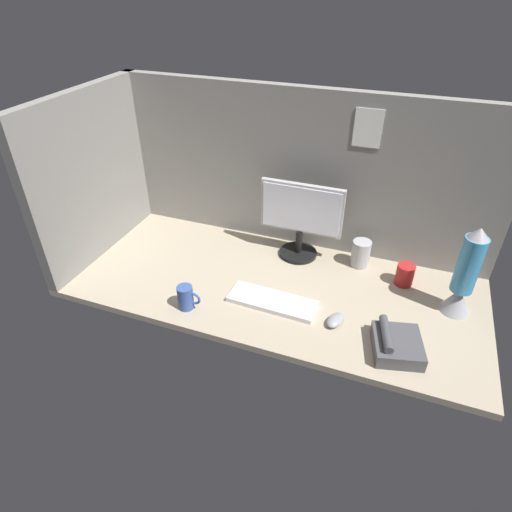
{
  "coord_description": "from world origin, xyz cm",
  "views": [
    {
      "loc": [
        46.21,
        -145.93,
        118.55
      ],
      "look_at": [
        1.68,
        0.0,
        14.0
      ],
      "focal_mm": 30.41,
      "sensor_mm": 36.0,
      "label": 1
    }
  ],
  "objects_px": {
    "monitor": "(301,218)",
    "keyboard": "(272,301)",
    "mug_steel": "(361,254)",
    "mug_red_plastic": "(405,275)",
    "mug_ceramic_blue": "(186,297)",
    "lava_lamp": "(464,278)",
    "desk_phone": "(396,344)",
    "mouse": "(335,320)"
  },
  "relations": [
    {
      "from": "monitor",
      "to": "lava_lamp",
      "type": "bearing_deg",
      "value": -13.79
    },
    {
      "from": "desk_phone",
      "to": "mouse",
      "type": "bearing_deg",
      "value": 164.33
    },
    {
      "from": "mug_ceramic_blue",
      "to": "lava_lamp",
      "type": "xyz_separation_m",
      "value": [
        1.03,
        0.37,
        0.11
      ]
    },
    {
      "from": "mug_red_plastic",
      "to": "monitor",
      "type": "bearing_deg",
      "value": 172.71
    },
    {
      "from": "keyboard",
      "to": "mouse",
      "type": "distance_m",
      "value": 0.27
    },
    {
      "from": "mug_red_plastic",
      "to": "lava_lamp",
      "type": "height_order",
      "value": "lava_lamp"
    },
    {
      "from": "keyboard",
      "to": "desk_phone",
      "type": "xyz_separation_m",
      "value": [
        0.51,
        -0.09,
        0.02
      ]
    },
    {
      "from": "mug_red_plastic",
      "to": "mug_ceramic_blue",
      "type": "height_order",
      "value": "mug_ceramic_blue"
    },
    {
      "from": "mug_red_plastic",
      "to": "mug_ceramic_blue",
      "type": "distance_m",
      "value": 0.95
    },
    {
      "from": "keyboard",
      "to": "mouse",
      "type": "xyz_separation_m",
      "value": [
        0.27,
        -0.03,
        0.01
      ]
    },
    {
      "from": "mouse",
      "to": "mug_ceramic_blue",
      "type": "distance_m",
      "value": 0.61
    },
    {
      "from": "lava_lamp",
      "to": "desk_phone",
      "type": "bearing_deg",
      "value": -122.9
    },
    {
      "from": "monitor",
      "to": "lava_lamp",
      "type": "relative_size",
      "value": 0.98
    },
    {
      "from": "mug_steel",
      "to": "lava_lamp",
      "type": "height_order",
      "value": "lava_lamp"
    },
    {
      "from": "mouse",
      "to": "desk_phone",
      "type": "distance_m",
      "value": 0.24
    },
    {
      "from": "mouse",
      "to": "lava_lamp",
      "type": "height_order",
      "value": "lava_lamp"
    },
    {
      "from": "mug_red_plastic",
      "to": "mug_steel",
      "type": "distance_m",
      "value": 0.22
    },
    {
      "from": "keyboard",
      "to": "mouse",
      "type": "relative_size",
      "value": 3.85
    },
    {
      "from": "mug_steel",
      "to": "lava_lamp",
      "type": "bearing_deg",
      "value": -23.97
    },
    {
      "from": "mug_steel",
      "to": "mug_ceramic_blue",
      "type": "bearing_deg",
      "value": -138.03
    },
    {
      "from": "mug_ceramic_blue",
      "to": "desk_phone",
      "type": "xyz_separation_m",
      "value": [
        0.83,
        0.05,
        -0.02
      ]
    },
    {
      "from": "mug_red_plastic",
      "to": "mug_steel",
      "type": "xyz_separation_m",
      "value": [
        -0.21,
        0.07,
        0.02
      ]
    },
    {
      "from": "lava_lamp",
      "to": "mug_red_plastic",
      "type": "bearing_deg",
      "value": 152.37
    },
    {
      "from": "mouse",
      "to": "mug_ceramic_blue",
      "type": "relative_size",
      "value": 0.92
    },
    {
      "from": "monitor",
      "to": "mug_ceramic_blue",
      "type": "bearing_deg",
      "value": -120.73
    },
    {
      "from": "mug_ceramic_blue",
      "to": "mug_red_plastic",
      "type": "bearing_deg",
      "value": 30.21
    },
    {
      "from": "mug_red_plastic",
      "to": "desk_phone",
      "type": "relative_size",
      "value": 0.43
    },
    {
      "from": "mug_ceramic_blue",
      "to": "monitor",
      "type": "bearing_deg",
      "value": 59.27
    },
    {
      "from": "keyboard",
      "to": "mug_steel",
      "type": "relative_size",
      "value": 2.88
    },
    {
      "from": "keyboard",
      "to": "lava_lamp",
      "type": "height_order",
      "value": "lava_lamp"
    },
    {
      "from": "lava_lamp",
      "to": "desk_phone",
      "type": "relative_size",
      "value": 1.74
    },
    {
      "from": "monitor",
      "to": "keyboard",
      "type": "distance_m",
      "value": 0.44
    },
    {
      "from": "mouse",
      "to": "lava_lamp",
      "type": "relative_size",
      "value": 0.25
    },
    {
      "from": "keyboard",
      "to": "mug_steel",
      "type": "height_order",
      "value": "mug_steel"
    },
    {
      "from": "mug_steel",
      "to": "desk_phone",
      "type": "relative_size",
      "value": 0.57
    },
    {
      "from": "mug_red_plastic",
      "to": "desk_phone",
      "type": "height_order",
      "value": "mug_red_plastic"
    },
    {
      "from": "mug_red_plastic",
      "to": "lava_lamp",
      "type": "xyz_separation_m",
      "value": [
        0.21,
        -0.11,
        0.12
      ]
    },
    {
      "from": "mug_steel",
      "to": "keyboard",
      "type": "bearing_deg",
      "value": -125.97
    },
    {
      "from": "mouse",
      "to": "desk_phone",
      "type": "relative_size",
      "value": 0.43
    },
    {
      "from": "desk_phone",
      "to": "mug_red_plastic",
      "type": "bearing_deg",
      "value": 91.05
    },
    {
      "from": "monitor",
      "to": "desk_phone",
      "type": "distance_m",
      "value": 0.72
    },
    {
      "from": "keyboard",
      "to": "lava_lamp",
      "type": "distance_m",
      "value": 0.76
    }
  ]
}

